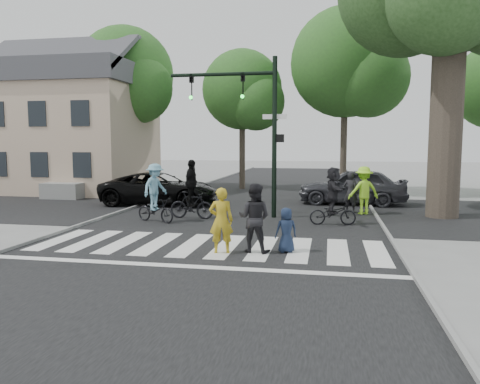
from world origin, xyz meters
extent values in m
plane|color=gray|center=(0.00, 0.00, 0.00)|extent=(120.00, 120.00, 0.00)
cube|color=black|center=(0.00, 5.00, 0.01)|extent=(10.00, 70.00, 0.01)
cube|color=black|center=(0.00, 8.00, 0.01)|extent=(70.00, 10.00, 0.01)
cube|color=gray|center=(-5.05, 5.00, 0.05)|extent=(0.10, 70.00, 0.10)
cube|color=gray|center=(5.05, 5.00, 0.05)|extent=(0.10, 70.00, 0.10)
cube|color=silver|center=(-4.50, 1.00, 0.01)|extent=(0.55, 3.00, 0.01)
cube|color=silver|center=(-3.50, 1.00, 0.01)|extent=(0.55, 3.00, 0.01)
cube|color=silver|center=(-2.50, 1.00, 0.01)|extent=(0.55, 3.00, 0.01)
cube|color=silver|center=(-1.50, 1.00, 0.01)|extent=(0.55, 3.00, 0.01)
cube|color=silver|center=(-0.50, 1.00, 0.01)|extent=(0.55, 3.00, 0.01)
cube|color=silver|center=(0.50, 1.00, 0.01)|extent=(0.55, 3.00, 0.01)
cube|color=silver|center=(1.50, 1.00, 0.01)|extent=(0.55, 3.00, 0.01)
cube|color=silver|center=(2.50, 1.00, 0.01)|extent=(0.55, 3.00, 0.01)
cube|color=silver|center=(3.50, 1.00, 0.01)|extent=(0.55, 3.00, 0.01)
cube|color=silver|center=(4.50, 1.00, 0.01)|extent=(0.55, 3.00, 0.01)
cube|color=silver|center=(0.00, -1.20, 0.01)|extent=(10.00, 0.30, 0.01)
cylinder|color=black|center=(1.20, 6.20, 3.00)|extent=(0.18, 0.18, 6.00)
cylinder|color=black|center=(-0.80, 6.20, 5.40)|extent=(4.00, 0.14, 0.14)
imported|color=black|center=(0.00, 6.20, 4.95)|extent=(0.16, 0.20, 1.00)
sphere|color=#19E533|center=(0.00, 6.08, 4.55)|extent=(0.14, 0.14, 0.14)
imported|color=black|center=(-2.00, 6.20, 4.95)|extent=(0.16, 0.20, 1.00)
sphere|color=#19E533|center=(-2.00, 6.08, 4.55)|extent=(0.14, 0.14, 0.14)
cube|color=black|center=(1.42, 6.20, 3.00)|extent=(0.28, 0.18, 0.30)
cube|color=#FF660C|center=(1.53, 6.20, 3.00)|extent=(0.02, 0.14, 0.20)
cube|color=white|center=(1.20, 6.20, 3.80)|extent=(0.90, 0.04, 0.18)
cylinder|color=brown|center=(7.50, 7.50, 3.50)|extent=(1.20, 1.20, 7.00)
cylinder|color=brown|center=(7.80, 7.30, 6.50)|extent=(1.29, 1.74, 2.93)
cylinder|color=brown|center=(-14.00, 16.20, 2.97)|extent=(0.36, 0.36, 5.95)
sphere|color=#305C26|center=(-14.00, 16.20, 6.38)|extent=(5.20, 5.20, 5.20)
sphere|color=#305C26|center=(-12.96, 15.42, 5.53)|extent=(3.64, 3.64, 3.64)
cylinder|color=brown|center=(-9.00, 15.70, 3.22)|extent=(0.36, 0.36, 6.44)
sphere|color=#305C26|center=(-9.00, 15.70, 6.90)|extent=(5.80, 5.80, 5.80)
sphere|color=#305C26|center=(-7.84, 14.83, 5.98)|extent=(4.06, 4.06, 4.06)
cylinder|color=brown|center=(-2.00, 16.80, 2.80)|extent=(0.36, 0.36, 5.60)
sphere|color=#305C26|center=(-2.00, 16.80, 6.00)|extent=(4.80, 4.80, 4.80)
sphere|color=#305C26|center=(-1.04, 16.08, 5.20)|extent=(3.36, 3.36, 3.36)
cylinder|color=brown|center=(4.00, 15.50, 3.36)|extent=(0.36, 0.36, 6.72)
sphere|color=#305C26|center=(4.00, 15.50, 7.20)|extent=(6.00, 6.00, 6.00)
sphere|color=#305C26|center=(5.20, 14.60, 6.24)|extent=(4.20, 4.20, 4.20)
cube|color=tan|center=(-11.50, 14.00, 3.00)|extent=(8.00, 7.00, 6.00)
cube|color=#47474C|center=(-11.50, 14.00, 6.60)|extent=(8.40, 7.40, 1.20)
cube|color=#47474C|center=(-11.50, 12.15, 7.60)|extent=(8.40, 3.69, 2.44)
cube|color=#47474C|center=(-11.50, 15.85, 7.60)|extent=(8.40, 3.69, 2.44)
cube|color=black|center=(-11.50, 10.48, 1.70)|extent=(1.00, 0.06, 1.30)
cube|color=black|center=(-11.50, 10.48, 4.30)|extent=(1.00, 0.06, 1.30)
cube|color=black|center=(-9.10, 10.48, 1.70)|extent=(1.00, 0.06, 1.30)
cube|color=black|center=(-9.10, 10.48, 4.30)|extent=(1.00, 0.06, 1.30)
cube|color=gray|center=(-10.00, 10.20, 0.40)|extent=(2.00, 1.20, 0.80)
imported|color=gold|center=(0.53, 0.25, 0.85)|extent=(0.69, 0.52, 1.71)
imported|color=#19253F|center=(2.17, 0.62, 0.59)|extent=(0.68, 0.57, 1.18)
imported|color=black|center=(1.35, 0.51, 0.90)|extent=(0.96, 0.80, 1.80)
imported|color=black|center=(-2.84, 4.38, 0.43)|extent=(1.75, 1.16, 0.87)
imported|color=#6CA1B8|center=(-2.84, 4.38, 1.27)|extent=(0.98, 1.23, 1.66)
imported|color=black|center=(-1.79, 5.35, 0.51)|extent=(1.72, 0.59, 1.02)
imported|color=black|center=(-1.79, 5.35, 1.34)|extent=(0.49, 1.05, 1.76)
imported|color=black|center=(3.39, 4.98, 0.42)|extent=(1.63, 0.72, 0.83)
imported|color=black|center=(3.39, 4.98, 1.21)|extent=(0.62, 1.52, 1.59)
imported|color=black|center=(-4.34, 8.85, 0.74)|extent=(5.47, 2.75, 1.49)
imported|color=#37373D|center=(4.30, 10.68, 0.83)|extent=(4.96, 2.20, 1.66)
imported|color=#ADFF2D|center=(4.60, 7.69, 0.95)|extent=(1.39, 1.07, 1.90)
imported|color=black|center=(4.11, 7.96, 0.84)|extent=(0.72, 0.62, 1.68)
camera|label=1|loc=(3.23, -11.31, 2.86)|focal=35.00mm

